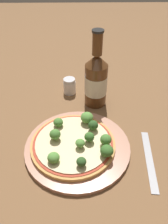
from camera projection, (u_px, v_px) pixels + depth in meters
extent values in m
plane|color=brown|center=(73.00, 148.00, 0.58)|extent=(3.00, 3.00, 0.00)
cylinder|color=tan|center=(78.00, 146.00, 0.58)|extent=(0.28, 0.28, 0.01)
cylinder|color=tan|center=(74.00, 145.00, 0.57)|extent=(0.22, 0.22, 0.01)
cylinder|color=#A83823|center=(74.00, 144.00, 0.56)|extent=(0.21, 0.21, 0.00)
cylinder|color=beige|center=(74.00, 143.00, 0.56)|extent=(0.19, 0.19, 0.00)
cylinder|color=#7A9E5B|center=(89.00, 141.00, 0.56)|extent=(0.01, 0.01, 0.01)
ellipsoid|color=#386628|center=(89.00, 138.00, 0.55)|extent=(0.03, 0.03, 0.02)
cylinder|color=#7A9E5B|center=(80.00, 146.00, 0.55)|extent=(0.01, 0.01, 0.01)
ellipsoid|color=#568E3D|center=(80.00, 143.00, 0.54)|extent=(0.02, 0.02, 0.02)
cylinder|color=#7A9E5B|center=(81.00, 164.00, 0.50)|extent=(0.01, 0.01, 0.01)
ellipsoid|color=#2D5123|center=(81.00, 162.00, 0.50)|extent=(0.02, 0.02, 0.02)
cylinder|color=#7A9E5B|center=(87.00, 121.00, 0.62)|extent=(0.01, 0.01, 0.01)
ellipsoid|color=#568E3D|center=(87.00, 117.00, 0.61)|extent=(0.04, 0.04, 0.03)
cylinder|color=#7A9E5B|center=(93.00, 128.00, 0.59)|extent=(0.01, 0.01, 0.01)
ellipsoid|color=#2D5123|center=(93.00, 125.00, 0.59)|extent=(0.03, 0.03, 0.03)
cylinder|color=#7A9E5B|center=(54.00, 160.00, 0.52)|extent=(0.01, 0.01, 0.01)
ellipsoid|color=#568E3D|center=(54.00, 158.00, 0.51)|extent=(0.03, 0.03, 0.02)
cylinder|color=#7A9E5B|center=(59.00, 125.00, 0.61)|extent=(0.01, 0.01, 0.01)
ellipsoid|color=#477A33|center=(58.00, 122.00, 0.60)|extent=(0.03, 0.03, 0.02)
cylinder|color=#7A9E5B|center=(106.00, 154.00, 0.53)|extent=(0.01, 0.01, 0.01)
ellipsoid|color=#386628|center=(107.00, 151.00, 0.52)|extent=(0.03, 0.03, 0.03)
cylinder|color=#7A9E5B|center=(55.00, 138.00, 0.57)|extent=(0.01, 0.01, 0.01)
ellipsoid|color=#477A33|center=(55.00, 134.00, 0.56)|extent=(0.03, 0.03, 0.03)
cylinder|color=#7A9E5B|center=(105.00, 143.00, 0.55)|extent=(0.01, 0.01, 0.01)
ellipsoid|color=#477A33|center=(106.00, 139.00, 0.55)|extent=(0.03, 0.03, 0.03)
cylinder|color=#563319|center=(96.00, 85.00, 0.69)|extent=(0.07, 0.07, 0.14)
cylinder|color=beige|center=(96.00, 84.00, 0.69)|extent=(0.07, 0.07, 0.06)
cone|color=#563319|center=(97.00, 60.00, 0.63)|extent=(0.07, 0.07, 0.03)
cylinder|color=#563319|center=(97.00, 44.00, 0.60)|extent=(0.03, 0.03, 0.06)
cylinder|color=black|center=(98.00, 31.00, 0.58)|extent=(0.03, 0.03, 0.01)
cylinder|color=silver|center=(70.00, 87.00, 0.76)|extent=(0.04, 0.04, 0.04)
cylinder|color=silver|center=(69.00, 80.00, 0.75)|extent=(0.04, 0.04, 0.01)
cube|color=#B2B2B7|center=(149.00, 159.00, 0.55)|extent=(0.04, 0.19, 0.00)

